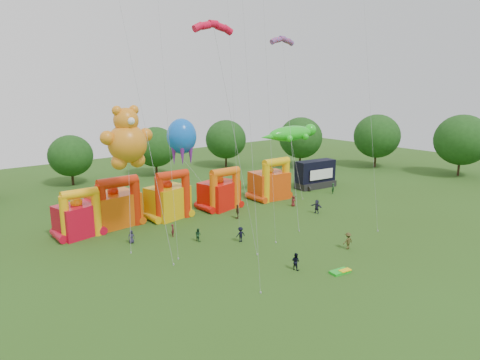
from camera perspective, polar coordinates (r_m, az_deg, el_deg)
ground at (r=42.21m, az=15.68°, el=-12.79°), size 160.00×160.00×0.00m
tree_ring at (r=39.40m, az=14.55°, el=-4.80°), size 120.03×122.09×12.07m
bouncy_castle_0 at (r=54.53m, az=-20.75°, el=-4.70°), size 5.36×4.63×6.00m
bouncy_castle_1 at (r=57.01m, az=-16.33°, el=-3.41°), size 6.14×5.10×6.62m
bouncy_castle_2 at (r=58.62m, az=-9.48°, el=-2.58°), size 5.87×5.11×6.70m
bouncy_castle_3 at (r=62.28m, az=-2.65°, el=-1.69°), size 6.03×5.28×6.19m
bouncy_castle_4 at (r=67.59m, az=4.07°, el=-0.40°), size 5.99×5.08×6.68m
stage_trailer at (r=75.89m, az=10.01°, el=0.74°), size 7.66×3.69×4.84m
teddy_bear_kite at (r=48.06m, az=-14.72°, el=2.67°), size 5.97×4.90×15.69m
gecko_kite at (r=69.93m, az=7.17°, el=4.00°), size 12.16×6.63×11.29m
octopus_kite at (r=62.68m, az=-6.17°, el=2.07°), size 5.32×8.44×13.04m
parafoil_kites at (r=50.41m, az=2.60°, el=6.37°), size 25.69×12.30×28.47m
diamond_kites at (r=47.50m, az=2.60°, el=12.79°), size 26.28×19.43×43.98m
folded_kite_bundle at (r=43.28m, az=13.27°, el=-11.79°), size 2.12×1.32×0.31m
spectator_0 at (r=50.75m, az=-14.28°, el=-7.35°), size 0.88×0.72×1.54m
spectator_1 at (r=51.90m, az=-8.94°, el=-6.64°), size 0.54×0.65×1.54m
spectator_2 at (r=50.07m, az=-5.62°, el=-7.27°), size 0.73×0.86×1.55m
spectator_3 at (r=49.61m, az=0.07°, el=-7.26°), size 1.24×0.83×1.78m
spectator_4 at (r=57.83m, az=-0.33°, el=-4.22°), size 1.07×1.21×1.96m
spectator_5 at (r=61.07m, az=10.19°, el=-3.51°), size 0.84×1.87×1.94m
spectator_6 at (r=64.05m, az=7.13°, el=-2.80°), size 0.88×0.67×1.61m
spectator_7 at (r=72.41m, az=12.31°, el=-1.11°), size 0.74×0.77×1.78m
spectator_8 at (r=42.92m, az=7.43°, el=-10.70°), size 0.82×0.96×1.73m
spectator_9 at (r=48.98m, az=14.19°, el=-7.87°), size 1.31×0.86×1.89m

